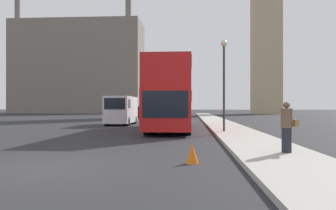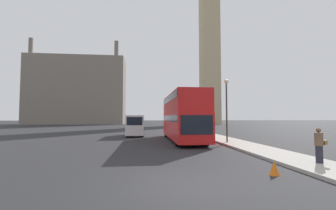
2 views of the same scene
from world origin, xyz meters
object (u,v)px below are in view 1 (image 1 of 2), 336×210
at_px(red_double_decker_bus, 172,94).
at_px(street_lamp, 224,70).
at_px(parked_sedan, 144,112).
at_px(pedestrian, 287,127).
at_px(white_van, 121,110).

xyz_separation_m(red_double_decker_bus, street_lamp, (3.14, -3.04, 1.22)).
distance_m(red_double_decker_bus, street_lamp, 4.53).
xyz_separation_m(red_double_decker_bus, parked_sedan, (-5.52, 26.33, -1.67)).
bearing_deg(red_double_decker_bus, street_lamp, -44.08).
bearing_deg(pedestrian, red_double_decker_bus, 109.89).
xyz_separation_m(white_van, pedestrian, (8.74, -17.21, -0.35)).
height_order(street_lamp, parked_sedan, street_lamp).
bearing_deg(red_double_decker_bus, parked_sedan, 101.85).
bearing_deg(pedestrian, white_van, 116.93).
bearing_deg(parked_sedan, pedestrian, -75.64).
bearing_deg(red_double_decker_bus, white_van, 128.71).
height_order(pedestrian, parked_sedan, pedestrian).
relative_size(pedestrian, street_lamp, 0.30).
distance_m(white_van, pedestrian, 19.31).
bearing_deg(white_van, parked_sedan, 92.61).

